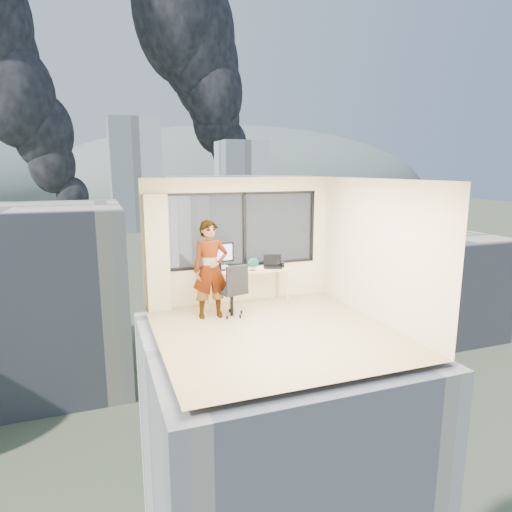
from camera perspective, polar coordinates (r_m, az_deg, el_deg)
name	(u,v)px	position (r m, az deg, el deg)	size (l,w,h in m)	color
floor	(276,332)	(7.74, 2.56, -9.75)	(4.00, 4.00, 0.01)	tan
ceiling	(277,179)	(7.23, 2.74, 9.86)	(4.00, 4.00, 0.01)	white
wall_front	(337,288)	(5.64, 10.49, -4.09)	(4.00, 0.01, 2.60)	#F6DEBE
wall_left	(155,267)	(6.88, -12.93, -1.41)	(0.01, 4.00, 2.60)	#F6DEBE
wall_right	(378,251)	(8.34, 15.44, 0.67)	(0.01, 4.00, 2.60)	#F6DEBE
window_wall	(242,229)	(9.21, -1.83, 3.45)	(3.30, 0.16, 1.55)	black
curtain	(157,254)	(8.77, -12.63, 0.31)	(0.45, 0.14, 2.30)	beige
desk	(245,287)	(9.11, -1.42, -4.03)	(1.80, 0.60, 0.75)	beige
chair	(232,289)	(8.39, -3.17, -4.33)	(0.53, 0.53, 1.04)	black
person	(210,269)	(8.27, -5.91, -1.75)	(0.67, 0.44, 1.84)	#2D2D33
monitor	(220,256)	(8.90, -4.70, -0.05)	(0.57, 0.12, 0.57)	black
game_console	(220,267)	(9.10, -4.71, -1.41)	(0.30, 0.25, 0.07)	white
laptop	(273,262)	(9.13, 2.18, -0.80)	(0.37, 0.39, 0.24)	black
cellphone	(252,270)	(8.92, -0.50, -1.83)	(0.12, 0.05, 0.01)	black
pen_cup	(283,265)	(9.21, 3.45, -1.14)	(0.08, 0.08, 0.10)	black
handbag	(253,262)	(9.22, -0.36, -0.82)	(0.25, 0.12, 0.19)	#0B4636
exterior_ground	(108,231)	(127.81, -18.56, 3.11)	(400.00, 400.00, 0.04)	#515B3D
near_bldg_a	(16,299)	(38.46, -28.62, -4.90)	(16.00, 12.00, 14.00)	beige
near_bldg_b	(244,251)	(47.87, -1.61, 0.67)	(14.00, 13.00, 16.00)	white
near_bldg_c	(441,285)	(49.15, 22.77, -3.52)	(12.00, 10.00, 10.00)	beige
far_tower_b	(135,175)	(127.14, -15.33, 10.04)	(13.00, 13.00, 30.00)	silver
far_tower_c	(241,180)	(154.31, -1.94, 9.83)	(15.00, 15.00, 26.00)	silver
hill_b	(237,191)	(342.87, -2.51, 8.42)	(300.00, 220.00, 96.00)	slate
tree_b	(223,369)	(28.38, -4.26, -14.42)	(7.60, 7.60, 9.00)	#1A4617
tree_c	(316,267)	(54.14, 7.82, -1.43)	(8.40, 8.40, 10.00)	#1A4617
smoke_plume_a	(60,48)	(160.97, -24.06, 23.33)	(40.00, 24.00, 90.00)	black
smoke_plume_b	(241,107)	(187.46, -1.93, 18.65)	(30.00, 18.00, 70.00)	black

